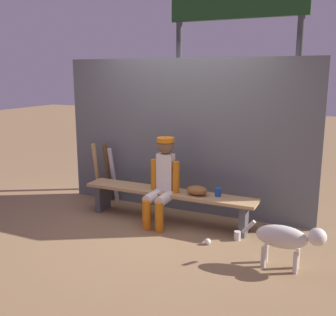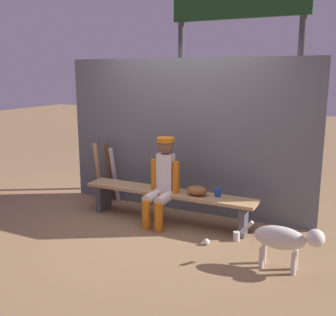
% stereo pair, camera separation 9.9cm
% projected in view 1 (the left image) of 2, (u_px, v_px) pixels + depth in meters
% --- Properties ---
extents(ground_plane, '(30.00, 30.00, 0.00)m').
position_uv_depth(ground_plane, '(168.00, 221.00, 5.41)').
color(ground_plane, olive).
extents(chainlink_fence, '(3.72, 0.03, 2.17)m').
position_uv_depth(chainlink_fence, '(183.00, 137.00, 5.63)').
color(chainlink_fence, '#595E63').
rests_on(chainlink_fence, ground_plane).
extents(dugout_bench, '(2.41, 0.36, 0.43)m').
position_uv_depth(dugout_bench, '(168.00, 197.00, 5.34)').
color(dugout_bench, tan).
rests_on(dugout_bench, ground_plane).
extents(player_seated, '(0.41, 0.55, 1.15)m').
position_uv_depth(player_seated, '(162.00, 178.00, 5.20)').
color(player_seated, silver).
rests_on(player_seated, ground_plane).
extents(baseball_glove, '(0.28, 0.20, 0.12)m').
position_uv_depth(baseball_glove, '(197.00, 190.00, 5.14)').
color(baseball_glove, brown).
rests_on(baseball_glove, dugout_bench).
extents(bat_aluminum_silver, '(0.07, 0.25, 0.87)m').
position_uv_depth(bat_aluminum_silver, '(113.00, 175.00, 6.08)').
color(bat_aluminum_silver, '#B7B7BC').
rests_on(bat_aluminum_silver, ground_plane).
extents(bat_wood_dark, '(0.09, 0.18, 0.92)m').
position_uv_depth(bat_wood_dark, '(108.00, 173.00, 6.16)').
color(bat_wood_dark, brown).
rests_on(bat_wood_dark, ground_plane).
extents(bat_wood_tan, '(0.08, 0.20, 0.91)m').
position_uv_depth(bat_wood_tan, '(97.00, 172.00, 6.21)').
color(bat_wood_tan, tan).
rests_on(bat_wood_tan, ground_plane).
extents(baseball, '(0.07, 0.07, 0.07)m').
position_uv_depth(baseball, '(208.00, 241.00, 4.66)').
color(baseball, white).
rests_on(baseball, ground_plane).
extents(cup_on_ground, '(0.08, 0.08, 0.11)m').
position_uv_depth(cup_on_ground, '(237.00, 236.00, 4.78)').
color(cup_on_ground, silver).
rests_on(cup_on_ground, ground_plane).
extents(cup_on_bench, '(0.08, 0.08, 0.11)m').
position_uv_depth(cup_on_bench, '(218.00, 192.00, 5.08)').
color(cup_on_bench, '#1E47AD').
rests_on(cup_on_bench, dugout_bench).
extents(scoreboard, '(2.41, 0.27, 3.94)m').
position_uv_depth(scoreboard, '(240.00, 16.00, 6.02)').
color(scoreboard, '#3F3F42').
rests_on(scoreboard, ground_plane).
extents(dog, '(0.84, 0.20, 0.49)m').
position_uv_depth(dog, '(287.00, 238.00, 4.03)').
color(dog, beige).
rests_on(dog, ground_plane).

